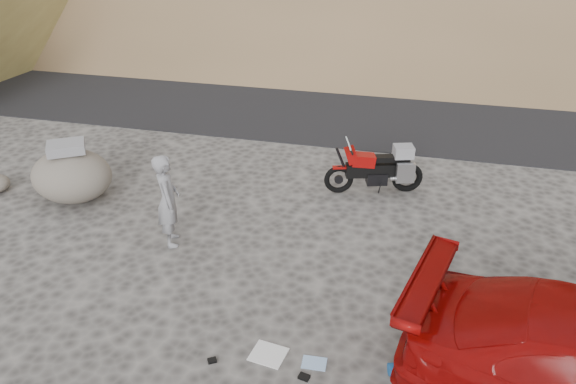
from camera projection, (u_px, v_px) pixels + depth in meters
The scene contains 12 objects.
ground at pixel (269, 279), 9.31m from camera, with size 140.00×140.00×0.00m, color #3C3A38.
road at pixel (347, 102), 16.99m from camera, with size 120.00×7.00×0.05m, color black.
motorcycle at pixel (379, 169), 11.73m from camera, with size 2.05×0.95×1.25m.
man at pixel (173, 242), 10.28m from camera, with size 0.64×0.42×1.74m, color gray.
boulder at pixel (72, 175), 11.44m from camera, with size 2.02×1.87×1.25m.
gear_white_cloth at pixel (268, 354), 7.80m from camera, with size 0.47×0.42×0.02m, color white.
gear_blue_mat at pixel (404, 369), 7.46m from camera, with size 0.17×0.17×0.43m, color #184E91.
gear_bottle at pixel (505, 358), 7.62m from camera, with size 0.07×0.07×0.20m, color #184E91.
gear_funnel at pixel (484, 380), 7.30m from camera, with size 0.13×0.13×0.16m, color #AA1F0B.
gear_glove_a at pixel (304, 377), 7.42m from camera, with size 0.15×0.10×0.04m, color black.
gear_glove_b at pixel (212, 360), 7.68m from camera, with size 0.12×0.09×0.04m, color black.
gear_blue_cloth at pixel (314, 363), 7.66m from camera, with size 0.33×0.24×0.01m, color #94B9E5.
Camera 1 is at (2.06, -7.20, 5.73)m, focal length 35.00 mm.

